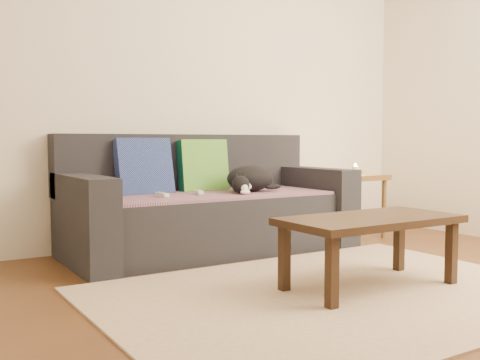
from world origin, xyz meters
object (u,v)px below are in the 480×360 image
object	(u,v)px
wii_remote_b	(199,192)
coffee_table	(370,226)
wii_remote_a	(162,195)
side_table	(355,185)
sofa	(208,210)
cat	(249,179)

from	to	relation	value
wii_remote_b	coffee_table	size ratio (longest dim) A/B	0.15
wii_remote_a	wii_remote_b	size ratio (longest dim) A/B	1.00
wii_remote_b	side_table	size ratio (longest dim) A/B	0.28
coffee_table	wii_remote_b	bearing A→B (deg)	106.63
sofa	side_table	distance (m)	1.38
wii_remote_a	coffee_table	size ratio (longest dim) A/B	0.15
sofa	cat	world-z (taller)	sofa
sofa	wii_remote_a	world-z (taller)	sofa
sofa	cat	xyz separation A→B (m)	(0.28, -0.14, 0.22)
sofa	side_table	xyz separation A→B (m)	(1.37, -0.12, 0.13)
side_table	coffee_table	world-z (taller)	side_table
wii_remote_a	wii_remote_b	xyz separation A→B (m)	(0.30, 0.03, 0.00)
coffee_table	wii_remote_a	bearing A→B (deg)	118.49
cat	wii_remote_a	bearing A→B (deg)	179.62
wii_remote_a	side_table	size ratio (longest dim) A/B	0.28
sofa	coffee_table	bearing A→B (deg)	-80.52
sofa	coffee_table	size ratio (longest dim) A/B	2.08
cat	wii_remote_b	size ratio (longest dim) A/B	3.00
cat	coffee_table	xyz separation A→B (m)	(-0.04, -1.29, -0.18)
side_table	coffee_table	size ratio (longest dim) A/B	0.53
wii_remote_a	coffee_table	xyz separation A→B (m)	(0.68, -1.25, -0.10)
sofa	cat	distance (m)	0.38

